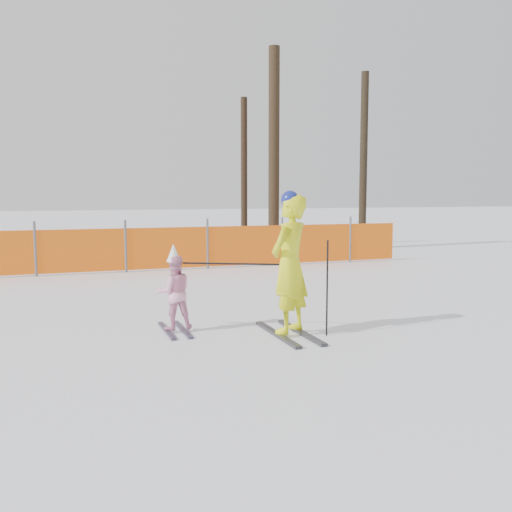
{
  "coord_description": "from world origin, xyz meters",
  "views": [
    {
      "loc": [
        -2.64,
        -6.91,
        1.86
      ],
      "look_at": [
        0.0,
        0.5,
        1.0
      ],
      "focal_mm": 40.0,
      "sensor_mm": 36.0,
      "label": 1
    }
  ],
  "objects": [
    {
      "name": "adult",
      "position": [
        0.26,
        -0.09,
        0.95
      ],
      "size": [
        0.79,
        1.42,
        1.9
      ],
      "color": "black",
      "rests_on": "ground"
    },
    {
      "name": "tree_trunks",
      "position": [
        4.73,
        10.16,
        2.99
      ],
      "size": [
        3.97,
        1.75,
        6.36
      ],
      "color": "#2E2114",
      "rests_on": "ground"
    },
    {
      "name": "ski_poles",
      "position": [
        0.12,
        -0.01,
        0.79
      ],
      "size": [
        1.75,
        0.87,
        1.26
      ],
      "color": "black",
      "rests_on": "ground"
    },
    {
      "name": "safety_fence",
      "position": [
        -2.44,
        6.78,
        0.56
      ],
      "size": [
        17.37,
        0.06,
        1.25
      ],
      "color": "#595960",
      "rests_on": "ground"
    },
    {
      "name": "ground",
      "position": [
        0.0,
        0.0,
        0.0
      ],
      "size": [
        120.0,
        120.0,
        0.0
      ],
      "primitive_type": "plane",
      "color": "white",
      "rests_on": "ground"
    },
    {
      "name": "child",
      "position": [
        -1.13,
        0.62,
        0.54
      ],
      "size": [
        0.5,
        1.01,
        1.19
      ],
      "color": "black",
      "rests_on": "ground"
    }
  ]
}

